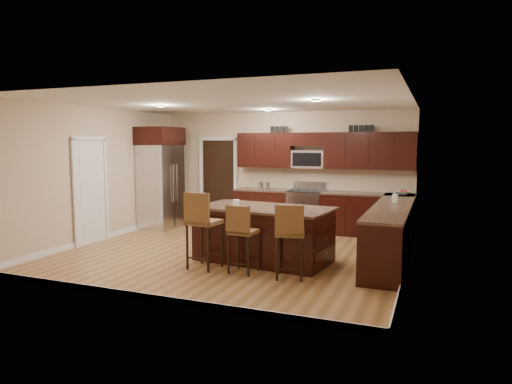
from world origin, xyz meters
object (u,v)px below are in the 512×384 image
at_px(stool_mid, 241,231).
at_px(refrigerator, 161,177).
at_px(stool_left, 202,221).
at_px(island, 263,236).
at_px(stool_right, 290,233).
at_px(range, 306,210).

relative_size(stool_mid, refrigerator, 0.45).
bearing_deg(refrigerator, stool_left, -47.31).
relative_size(island, stool_right, 2.16).
distance_m(range, island, 2.78).
bearing_deg(range, island, -89.53).
height_order(stool_mid, stool_right, stool_right).
bearing_deg(island, stool_left, -123.25).
height_order(stool_left, stool_right, stool_left).
relative_size(range, stool_mid, 1.05).
bearing_deg(stool_right, stool_mid, 167.25).
distance_m(stool_left, stool_mid, 0.68).
xyz_separation_m(stool_right, refrigerator, (-4.06, 2.82, 0.51)).
bearing_deg(stool_mid, range, 93.70).
distance_m(range, stool_left, 3.71).
xyz_separation_m(stool_mid, refrigerator, (-3.28, 2.82, 0.54)).
distance_m(island, stool_left, 1.16).
distance_m(stool_mid, refrigerator, 4.36).
bearing_deg(range, refrigerator, -166.29).
height_order(range, stool_mid, range).
relative_size(range, refrigerator, 0.47).
bearing_deg(range, stool_right, -78.23).
bearing_deg(stool_mid, island, 91.38).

